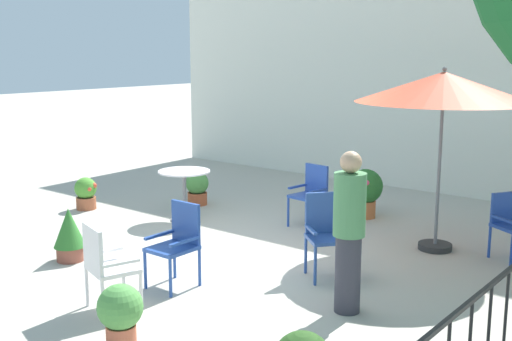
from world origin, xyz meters
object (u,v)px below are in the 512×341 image
(cafe_table_0, at_px, (184,186))
(standing_person, at_px, (349,231))
(patio_chair_3, at_px, (512,221))
(potted_plant_2, at_px, (86,193))
(patio_chair_0, at_px, (178,240))
(potted_plant_6, at_px, (365,190))
(patio_umbrella_0, at_px, (444,88))
(potted_plant_5, at_px, (120,312))
(patio_chair_1, at_px, (327,229))
(potted_plant_4, at_px, (197,187))
(patio_chair_2, at_px, (311,191))
(patio_chair_4, at_px, (105,262))
(potted_plant_3, at_px, (69,233))

(cafe_table_0, bearing_deg, standing_person, -21.36)
(patio_chair_3, xyz_separation_m, potted_plant_2, (-6.29, -1.77, -0.22))
(patio_chair_0, height_order, potted_plant_6, patio_chair_0)
(patio_umbrella_0, relative_size, cafe_table_0, 3.00)
(patio_umbrella_0, relative_size, patio_chair_0, 2.57)
(patio_umbrella_0, relative_size, potted_plant_5, 4.07)
(patio_chair_3, bearing_deg, patio_chair_0, -128.51)
(potted_plant_6, relative_size, standing_person, 0.47)
(potted_plant_5, distance_m, potted_plant_6, 5.35)
(potted_plant_2, bearing_deg, patio_chair_1, -2.33)
(potted_plant_4, bearing_deg, cafe_table_0, -56.91)
(patio_umbrella_0, distance_m, patio_chair_2, 2.50)
(patio_chair_4, xyz_separation_m, standing_person, (1.90, 1.51, 0.33))
(patio_chair_4, bearing_deg, potted_plant_4, 122.25)
(cafe_table_0, distance_m, potted_plant_6, 2.82)
(potted_plant_2, height_order, potted_plant_5, potted_plant_5)
(potted_plant_3, bearing_deg, patio_chair_4, -23.99)
(standing_person, bearing_deg, potted_plant_6, 116.56)
(patio_chair_2, bearing_deg, patio_chair_4, -87.50)
(patio_chair_3, bearing_deg, potted_plant_4, -175.45)
(patio_umbrella_0, bearing_deg, standing_person, -86.79)
(cafe_table_0, relative_size, patio_chair_3, 0.95)
(patio_chair_3, bearing_deg, potted_plant_6, 165.16)
(patio_chair_1, distance_m, patio_chair_3, 2.46)
(patio_chair_1, xyz_separation_m, patio_chair_4, (-1.17, -2.27, -0.04))
(patio_umbrella_0, bearing_deg, patio_chair_0, -119.50)
(potted_plant_3, xyz_separation_m, potted_plant_5, (2.38, -1.15, -0.02))
(cafe_table_0, distance_m, standing_person, 4.05)
(patio_chair_1, relative_size, potted_plant_2, 1.83)
(patio_chair_0, height_order, potted_plant_3, patio_chair_0)
(patio_chair_0, bearing_deg, patio_chair_2, 94.14)
(patio_chair_3, relative_size, potted_plant_6, 1.09)
(patio_chair_4, bearing_deg, patio_chair_1, 62.82)
(patio_chair_3, bearing_deg, potted_plant_5, -112.04)
(patio_chair_4, bearing_deg, patio_chair_2, 92.50)
(cafe_table_0, relative_size, patio_chair_1, 0.82)
(potted_plant_4, relative_size, potted_plant_5, 0.97)
(cafe_table_0, xyz_separation_m, patio_chair_0, (1.91, -2.02, -0.02))
(potted_plant_4, distance_m, potted_plant_5, 5.32)
(cafe_table_0, distance_m, potted_plant_4, 1.05)
(patio_chair_3, distance_m, standing_person, 2.85)
(potted_plant_2, bearing_deg, potted_plant_3, -40.84)
(potted_plant_2, xyz_separation_m, potted_plant_3, (2.02, -1.74, 0.08))
(patio_chair_4, relative_size, potted_plant_6, 1.17)
(patio_umbrella_0, xyz_separation_m, patio_chair_1, (-0.59, -1.73, -1.56))
(patio_chair_3, relative_size, potted_plant_2, 1.57)
(patio_chair_2, relative_size, standing_person, 0.56)
(patio_chair_4, relative_size, potted_plant_5, 1.53)
(patio_chair_0, distance_m, patio_chair_1, 1.72)
(patio_umbrella_0, relative_size, standing_person, 1.46)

